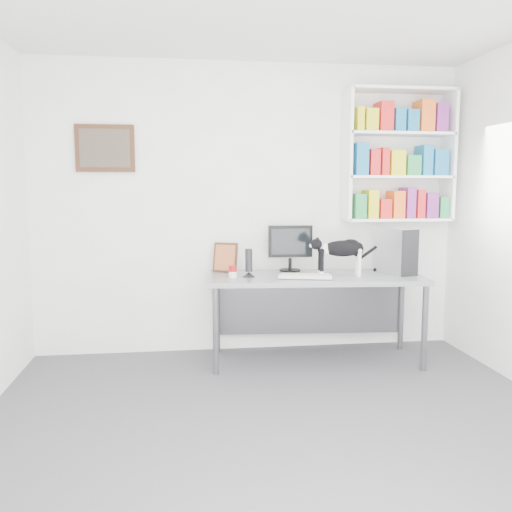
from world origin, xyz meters
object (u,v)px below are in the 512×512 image
(desk, at_px, (315,318))
(cat, at_px, (341,258))
(bookshelf, at_px, (399,156))
(monitor, at_px, (290,248))
(speaker, at_px, (249,262))
(leaning_print, at_px, (225,257))
(soup_can, at_px, (233,272))
(keyboard, at_px, (305,276))
(pc_tower, at_px, (395,251))

(desk, xyz_separation_m, cat, (0.20, -0.09, 0.56))
(bookshelf, height_order, desk, bookshelf)
(monitor, bearing_deg, cat, -40.41)
(desk, bearing_deg, bookshelf, 24.76)
(speaker, bearing_deg, leaning_print, 121.20)
(desk, relative_size, speaker, 7.27)
(cat, bearing_deg, speaker, 174.45)
(bookshelf, height_order, soup_can, bookshelf)
(bookshelf, distance_m, soup_can, 1.93)
(keyboard, xyz_separation_m, soup_can, (-0.61, 0.11, 0.03))
(keyboard, bearing_deg, leaning_print, 159.45)
(desk, height_order, pc_tower, pc_tower)
(desk, xyz_separation_m, pc_tower, (0.73, 0.00, 0.60))
(bookshelf, distance_m, desk, 1.72)
(pc_tower, xyz_separation_m, soup_can, (-1.47, -0.03, -0.16))
(bookshelf, xyz_separation_m, keyboard, (-0.99, -0.46, -1.05))
(bookshelf, bearing_deg, cat, -148.04)
(desk, distance_m, cat, 0.60)
(bookshelf, relative_size, keyboard, 2.76)
(soup_can, bearing_deg, speaker, 9.44)
(keyboard, relative_size, speaker, 1.75)
(bookshelf, xyz_separation_m, pc_tower, (-0.13, -0.31, -0.86))
(bookshelf, bearing_deg, soup_can, -167.83)
(monitor, relative_size, soup_can, 4.22)
(leaning_print, height_order, cat, cat)
(keyboard, relative_size, soup_can, 4.36)
(speaker, bearing_deg, soup_can, -170.59)
(bookshelf, bearing_deg, leaning_print, -179.20)
(pc_tower, relative_size, speaker, 1.62)
(bookshelf, relative_size, desk, 0.66)
(pc_tower, bearing_deg, keyboard, 174.50)
(desk, distance_m, soup_can, 0.86)
(monitor, bearing_deg, desk, -52.49)
(monitor, bearing_deg, keyboard, -79.89)
(cat, bearing_deg, bookshelf, 32.82)
(desk, height_order, leaning_print, leaning_print)
(keyboard, relative_size, cat, 0.83)
(desk, height_order, soup_can, soup_can)
(desk, distance_m, leaning_print, 0.99)
(monitor, height_order, pc_tower, monitor)
(bookshelf, bearing_deg, desk, -159.77)
(keyboard, height_order, soup_can, soup_can)
(pc_tower, xyz_separation_m, cat, (-0.53, -0.10, -0.04))
(speaker, height_order, soup_can, speaker)
(desk, bearing_deg, pc_tower, 4.85)
(desk, relative_size, keyboard, 4.16)
(desk, bearing_deg, soup_can, -173.26)
(bookshelf, xyz_separation_m, cat, (-0.66, -0.41, -0.90))
(pc_tower, bearing_deg, desk, 165.32)
(keyboard, xyz_separation_m, pc_tower, (0.86, 0.14, 0.19))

